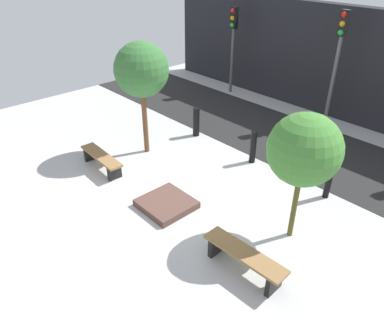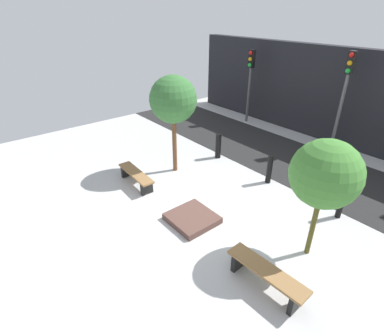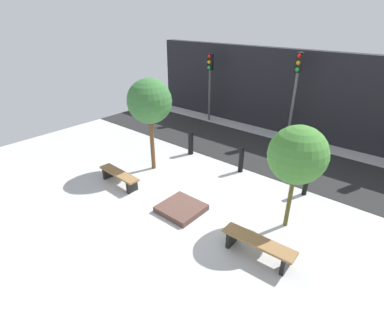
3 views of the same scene
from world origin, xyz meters
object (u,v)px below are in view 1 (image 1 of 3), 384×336
(planter_bed, at_px, (167,204))
(bollard_far_left, at_px, (196,122))
(traffic_light_mid_west, at_px, (339,49))
(traffic_light_west, at_px, (233,35))
(tree_behind_left_bench, at_px, (141,70))
(bollard_left, at_px, (253,147))
(bollard_center, at_px, (329,180))
(bench_left, at_px, (102,159))
(bench_right, at_px, (244,258))
(tree_behind_right_bench, at_px, (304,150))

(planter_bed, height_order, bollard_far_left, bollard_far_left)
(traffic_light_mid_west, bearing_deg, traffic_light_west, -179.99)
(tree_behind_left_bench, xyz_separation_m, bollard_left, (2.58, 1.83, -1.99))
(bollard_far_left, height_order, bollard_left, bollard_left)
(traffic_light_mid_west, bearing_deg, bollard_center, -58.98)
(bench_left, distance_m, bench_right, 5.15)
(bench_left, relative_size, planter_bed, 1.47)
(bollard_left, bearing_deg, tree_behind_right_bench, -35.45)
(bench_right, relative_size, tree_behind_right_bench, 0.63)
(bollard_left, distance_m, traffic_light_west, 6.20)
(bench_right, relative_size, traffic_light_west, 0.53)
(bench_left, height_order, tree_behind_right_bench, tree_behind_right_bench)
(planter_bed, height_order, tree_behind_left_bench, tree_behind_left_bench)
(bollard_center, relative_size, traffic_light_mid_west, 0.26)
(tree_behind_right_bench, bearing_deg, tree_behind_left_bench, -180.00)
(bench_left, distance_m, traffic_light_mid_west, 8.06)
(bench_left, distance_m, bollard_left, 4.25)
(bollard_far_left, xyz_separation_m, traffic_light_mid_west, (2.36, 3.92, 2.09))
(bench_right, distance_m, tree_behind_right_bench, 2.32)
(bollard_left, relative_size, traffic_light_west, 0.29)
(tree_behind_left_bench, xyz_separation_m, traffic_light_mid_west, (2.58, 5.76, 0.09))
(bench_right, bearing_deg, tree_behind_right_bench, 87.71)
(bench_right, height_order, tree_behind_right_bench, tree_behind_right_bench)
(bollard_left, xyz_separation_m, bollard_center, (2.36, 0.00, -0.00))
(planter_bed, bearing_deg, tree_behind_left_bench, 152.56)
(bench_right, height_order, bollard_left, bollard_left)
(bench_left, relative_size, bench_right, 0.98)
(bollard_left, xyz_separation_m, traffic_light_mid_west, (0.00, 3.92, 2.08))
(planter_bed, relative_size, tree_behind_right_bench, 0.42)
(tree_behind_left_bench, bearing_deg, bollard_center, 20.40)
(bollard_center, bearing_deg, traffic_light_west, 150.03)
(bollard_center, height_order, traffic_light_mid_west, traffic_light_mid_west)
(planter_bed, height_order, bollard_left, bollard_left)
(bollard_far_left, bearing_deg, bollard_left, 0.00)
(bench_right, bearing_deg, traffic_light_west, 131.61)
(bollard_center, bearing_deg, bollard_left, 180.00)
(bollard_left, bearing_deg, planter_bed, -90.00)
(tree_behind_right_bench, distance_m, bollard_far_left, 5.50)
(bench_right, bearing_deg, bench_left, 177.71)
(bench_left, bearing_deg, bollard_center, 36.64)
(traffic_light_mid_west, bearing_deg, bench_left, -109.46)
(tree_behind_left_bench, distance_m, tree_behind_right_bench, 5.17)
(bollard_center, distance_m, traffic_light_west, 8.06)
(planter_bed, distance_m, traffic_light_mid_west, 7.51)
(bollard_left, bearing_deg, bollard_center, 0.00)
(tree_behind_left_bench, distance_m, bollard_far_left, 2.72)
(tree_behind_left_bench, bearing_deg, bench_right, -16.61)
(tree_behind_left_bench, bearing_deg, bench_left, -90.00)
(bench_right, distance_m, traffic_light_west, 10.31)
(tree_behind_right_bench, bearing_deg, bench_left, -163.39)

